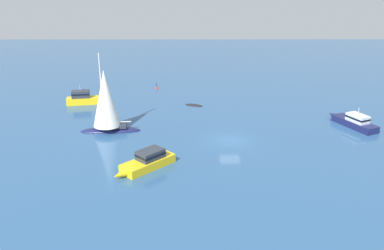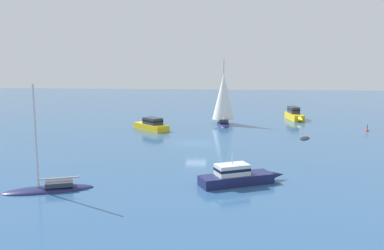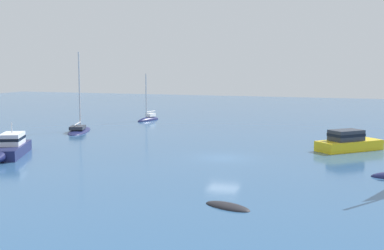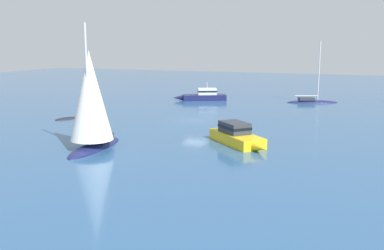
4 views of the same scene
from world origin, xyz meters
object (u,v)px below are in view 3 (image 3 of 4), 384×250
launch (350,142)px  skiff (228,207)px  motor_cruiser (11,147)px  yacht (148,119)px  sloop (79,130)px

launch → skiff: size_ratio=2.07×
launch → skiff: bearing=-149.0°
motor_cruiser → yacht: size_ratio=1.17×
sloop → yacht: sloop is taller
sloop → yacht: 13.46m
skiff → yacht: yacht is taller
sloop → motor_cruiser: 15.82m
skiff → yacht: (37.88, 21.59, 0.16)m
motor_cruiser → skiff: (-9.16, -20.98, -0.71)m
launch → motor_cruiser: motor_cruiser is taller
sloop → skiff: 34.47m
motor_cruiser → sloop: bearing=166.2°
sloop → motor_cruiser: (-15.51, -3.11, 0.56)m
sloop → motor_cruiser: size_ratio=1.17×
launch → yacht: (16.54, 26.65, -0.57)m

